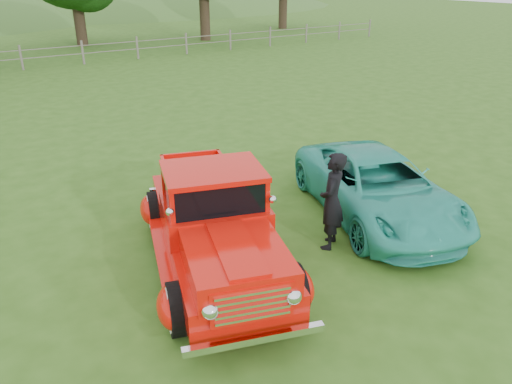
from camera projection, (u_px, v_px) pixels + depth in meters
ground at (305, 280)px, 8.03m from camera, size 140.00×140.00×0.00m
fence_line at (21, 58)px, 24.42m from camera, size 48.00×0.12×1.20m
red_pickup at (214, 224)px, 8.09m from camera, size 3.30×5.28×1.78m
teal_sedan at (378, 187)px, 9.86m from camera, size 3.47×4.99×1.27m
man at (332, 201)px, 8.67m from camera, size 0.77×0.73×1.77m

